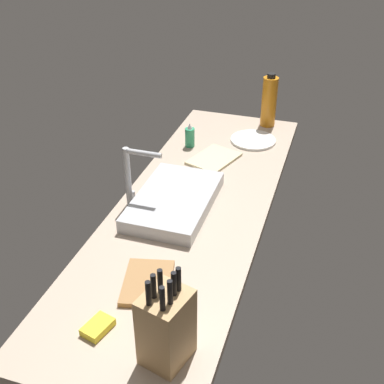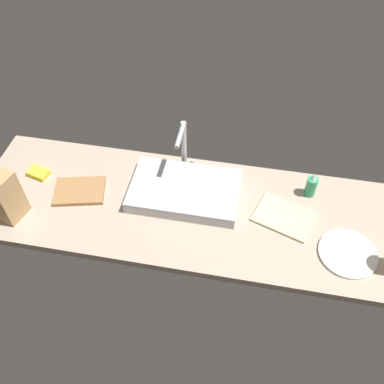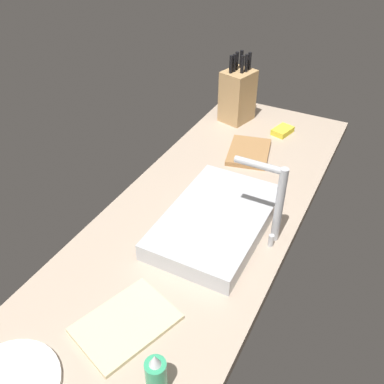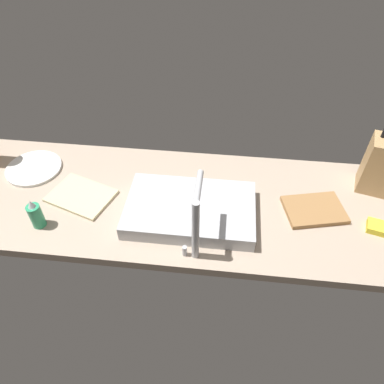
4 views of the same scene
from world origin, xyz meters
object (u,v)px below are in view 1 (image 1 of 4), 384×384
(faucet, at_px, (132,172))
(water_bottle, at_px, (269,101))
(cutting_board, at_px, (147,283))
(soap_bottle, at_px, (190,136))
(dish_towel, at_px, (214,159))
(dinner_plate, at_px, (253,140))
(knife_block, at_px, (166,327))
(dish_sponge, at_px, (98,327))
(sink_basin, at_px, (174,201))

(faucet, height_order, water_bottle, water_bottle)
(cutting_board, xyz_separation_m, water_bottle, (1.33, -0.14, 0.12))
(cutting_board, height_order, soap_bottle, soap_bottle)
(water_bottle, height_order, dish_towel, water_bottle)
(dinner_plate, bearing_deg, soap_bottle, 117.31)
(faucet, relative_size, knife_block, 0.86)
(soap_bottle, xyz_separation_m, dish_sponge, (-1.19, -0.11, -0.04))
(soap_bottle, xyz_separation_m, dish_towel, (-0.10, -0.15, -0.05))
(soap_bottle, distance_m, dinner_plate, 0.32)
(knife_block, height_order, cutting_board, knife_block)
(dish_sponge, bearing_deg, dish_towel, -2.24)
(cutting_board, height_order, dish_sponge, dish_sponge)
(dinner_plate, height_order, dish_towel, same)
(dish_sponge, bearing_deg, cutting_board, -16.40)
(sink_basin, xyz_separation_m, water_bottle, (0.88, -0.21, 0.10))
(sink_basin, distance_m, water_bottle, 0.91)
(cutting_board, bearing_deg, water_bottle, -6.14)
(knife_block, bearing_deg, dinner_plate, 16.71)
(dish_towel, xyz_separation_m, dish_sponge, (-1.09, 0.04, 0.01))
(faucet, xyz_separation_m, water_bottle, (0.92, -0.36, -0.02))
(sink_basin, bearing_deg, knife_block, -162.05)
(soap_bottle, bearing_deg, faucet, 174.78)
(dinner_plate, bearing_deg, sink_basin, 165.10)
(soap_bottle, height_order, dinner_plate, soap_bottle)
(sink_basin, relative_size, dish_towel, 1.98)
(soap_bottle, distance_m, dish_towel, 0.19)
(sink_basin, bearing_deg, faucet, 102.69)
(sink_basin, xyz_separation_m, knife_block, (-0.69, -0.22, 0.09))
(water_bottle, bearing_deg, cutting_board, 173.86)
(sink_basin, height_order, cutting_board, sink_basin)
(knife_block, relative_size, dish_sponge, 3.24)
(knife_block, height_order, water_bottle, knife_block)
(sink_basin, distance_m, faucet, 0.20)
(knife_block, bearing_deg, dish_sponge, 97.98)
(faucet, bearing_deg, dinner_plate, -25.35)
(dish_towel, bearing_deg, sink_basin, 173.92)
(dish_towel, bearing_deg, water_bottle, -19.73)
(cutting_board, bearing_deg, dinner_plate, -5.70)
(sink_basin, distance_m, knife_block, 0.73)
(faucet, height_order, dish_sponge, faucet)
(soap_bottle, bearing_deg, sink_basin, -168.71)
(dish_towel, bearing_deg, soap_bottle, 56.09)
(soap_bottle, xyz_separation_m, water_bottle, (0.36, -0.31, 0.08))
(cutting_board, xyz_separation_m, dish_towel, (0.87, 0.02, -0.00))
(sink_basin, xyz_separation_m, dish_towel, (0.42, -0.04, -0.02))
(water_bottle, distance_m, dish_sponge, 1.56)
(dinner_plate, distance_m, dish_towel, 0.28)
(cutting_board, distance_m, dish_towel, 0.87)
(knife_block, distance_m, cutting_board, 0.31)
(dinner_plate, xyz_separation_m, dish_towel, (-0.25, 0.13, 0.00))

